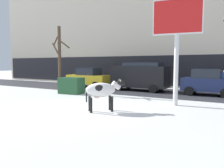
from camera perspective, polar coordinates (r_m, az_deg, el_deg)
The scene contains 13 objects.
ground_plane at distance 10.91m, azimuth -8.23°, elevation -6.51°, with size 120.00×120.00×0.00m, color white.
road_strip at distance 17.92m, azimuth 8.23°, elevation -1.89°, with size 60.00×5.60×0.01m, color #333338.
building_facade at distance 24.45m, azimuth 14.54°, elevation 15.13°, with size 44.00×6.10×13.00m.
cow_holstein at distance 10.18m, azimuth -2.64°, elevation -1.60°, with size 1.62×1.64×1.54m.
billboard at distance 12.26m, azimuth 16.58°, elevation 14.90°, with size 2.52×0.56×5.56m.
car_yellow_sedan at distance 21.02m, azimuth -6.02°, elevation 1.65°, with size 4.21×2.00×1.84m.
car_black_van at distance 18.25m, azimuth 7.33°, elevation 2.15°, with size 4.61×2.14×2.32m.
car_navy_hatchback at distance 16.82m, azimuth 23.66°, elevation 0.42°, with size 3.51×1.94×1.86m.
pedestrian_near_billboard at distance 19.36m, azimuth 27.15°, elevation 0.72°, with size 0.36×0.24×1.73m.
pedestrian_by_cars at distance 19.50m, azimuth 22.69°, elevation 0.92°, with size 0.36×0.24×1.73m.
pedestrian_far_left at distance 22.32m, azimuth 0.30°, elevation 1.82°, with size 0.36×0.24×1.73m.
bare_tree_right_lot at distance 17.14m, azimuth -13.47°, elevation 6.52°, with size 1.12×1.10×5.02m.
dumpster at distance 16.62m, azimuth -10.51°, elevation -0.41°, with size 1.70×1.10×1.20m, color #285633.
Camera 1 is at (6.68, -8.34, 2.21)m, focal length 35.22 mm.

